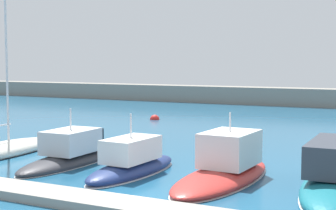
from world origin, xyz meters
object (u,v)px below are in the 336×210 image
Objects in this scene: mooring_buoy_red at (155,120)px; motorboat_red_fifth at (225,167)px; motorboat_charcoal_third at (73,155)px; motorboat_navy_fourth at (132,163)px; sailboat_ivory_second at (2,151)px.

motorboat_red_fifth is at bearing -54.00° from mooring_buoy_red.
motorboat_red_fifth is at bearing -91.27° from motorboat_charcoal_third.
sailboat_ivory_second is at bearing 87.31° from motorboat_navy_fourth.
motorboat_charcoal_third is 0.99× the size of motorboat_red_fifth.
motorboat_navy_fourth is (9.19, -0.85, 0.29)m from sailboat_ivory_second.
motorboat_red_fifth is at bearing -76.28° from motorboat_navy_fourth.
motorboat_navy_fourth is at bearing -64.23° from mooring_buoy_red.
motorboat_navy_fourth reaches higher than mooring_buoy_red.
mooring_buoy_red is at bearing 0.36° from sailboat_ivory_second.
motorboat_charcoal_third reaches higher than mooring_buoy_red.
sailboat_ivory_second is 2.02× the size of motorboat_navy_fourth.
sailboat_ivory_second reaches higher than motorboat_charcoal_third.
motorboat_red_fifth reaches higher than mooring_buoy_red.
mooring_buoy_red is at bearing 15.12° from motorboat_charcoal_third.
motorboat_red_fifth is (8.52, -0.02, 0.14)m from motorboat_charcoal_third.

